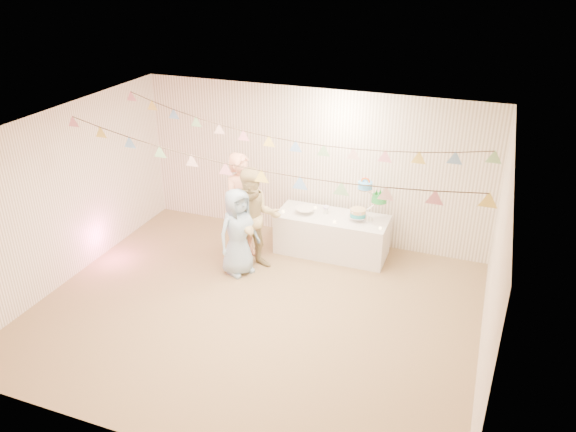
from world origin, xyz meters
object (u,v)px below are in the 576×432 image
(person_adult_a, at_px, (243,207))
(table, at_px, (332,235))
(cake_stand, at_px, (368,196))
(person_adult_b, at_px, (255,220))
(person_child, at_px, (238,232))

(person_adult_a, bearing_deg, table, -36.17)
(cake_stand, xyz_separation_m, person_adult_b, (-1.54, -0.92, -0.25))
(person_adult_b, height_order, person_child, person_adult_b)
(table, distance_m, person_adult_b, 1.41)
(person_adult_a, xyz_separation_m, person_adult_b, (0.32, -0.26, -0.05))
(person_adult_b, distance_m, person_child, 0.31)
(table, height_order, person_adult_b, person_adult_b)
(table, height_order, person_adult_a, person_adult_a)
(person_adult_a, relative_size, person_child, 1.27)
(table, bearing_deg, person_adult_b, -138.61)
(person_adult_b, bearing_deg, table, 9.00)
(cake_stand, height_order, person_child, cake_stand)
(person_adult_b, bearing_deg, cake_stand, -1.47)
(person_adult_a, bearing_deg, cake_stand, -41.67)
(person_adult_a, bearing_deg, person_adult_b, -100.34)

